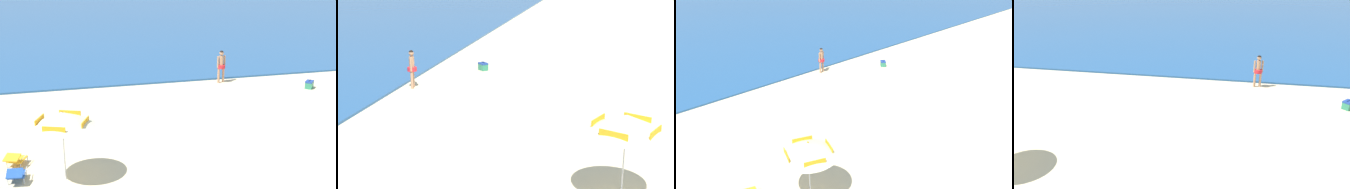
{
  "view_description": "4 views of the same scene",
  "coord_description": "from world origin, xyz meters",
  "views": [
    {
      "loc": [
        -6.36,
        -13.66,
        7.31
      ],
      "look_at": [
        -1.6,
        4.74,
        1.36
      ],
      "focal_mm": 53.16,
      "sensor_mm": 36.0,
      "label": 1
    },
    {
      "loc": [
        -17.61,
        1.23,
        6.08
      ],
      "look_at": [
        -1.33,
        5.04,
        1.19
      ],
      "focal_mm": 53.59,
      "sensor_mm": 36.0,
      "label": 2
    },
    {
      "loc": [
        -11.75,
        -6.59,
        8.26
      ],
      "look_at": [
        0.23,
        5.57,
        0.61
      ],
      "focal_mm": 36.47,
      "sensor_mm": 36.0,
      "label": 3
    },
    {
      "loc": [
        1.86,
        -6.6,
        6.22
      ],
      "look_at": [
        -0.38,
        5.21,
        1.34
      ],
      "focal_mm": 34.97,
      "sensor_mm": 36.0,
      "label": 4
    }
  ],
  "objects": [
    {
      "name": "beach_umbrella_striped_main",
      "position": [
        -5.93,
        1.0,
        2.04
      ],
      "size": [
        2.7,
        2.7,
        2.33
      ],
      "color": "silver",
      "rests_on": "ground"
    },
    {
      "name": "person_standing_near_shore",
      "position": [
        2.75,
        10.34,
        1.0
      ],
      "size": [
        0.5,
        0.42,
        1.73
      ],
      "color": "tan",
      "rests_on": "ground"
    },
    {
      "name": "cooler_box",
      "position": [
        6.75,
        8.15,
        0.2
      ],
      "size": [
        0.59,
        0.6,
        0.43
      ],
      "color": "#2D7F5B",
      "rests_on": "ground"
    },
    {
      "name": "ground_plane",
      "position": [
        0.0,
        0.0,
        0.0
      ],
      "size": [
        800.0,
        800.0,
        0.0
      ],
      "primitive_type": "plane",
      "color": "beige"
    }
  ]
}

